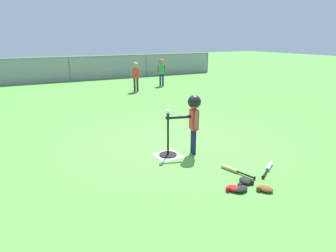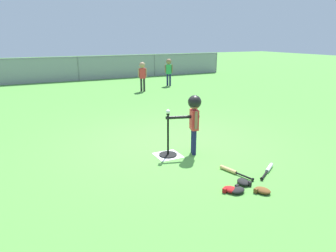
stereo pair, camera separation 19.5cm
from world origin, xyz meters
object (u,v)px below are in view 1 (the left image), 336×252
batting_tee (168,149)px  baseball_on_tee (168,112)px  glove_by_plate (265,189)px  fielder_deep_center (136,73)px  glove_near_bats (234,188)px  glove_outfield_drop (246,181)px  spare_bat_silver (268,168)px  fielder_near_left (162,69)px  batter_child (194,113)px  spare_bat_wood (233,170)px  glove_tossed_aside (241,189)px

batting_tee → baseball_on_tee: baseball_on_tee is taller
batting_tee → glove_by_plate: 1.87m
fielder_deep_center → glove_near_bats: bearing=-103.1°
glove_by_plate → glove_outfield_drop: 0.32m
glove_outfield_drop → glove_by_plate: bearing=-77.4°
baseball_on_tee → glove_near_bats: baseball_on_tee is taller
spare_bat_silver → glove_near_bats: 0.99m
fielder_near_left → batter_child: bearing=-113.1°
glove_near_bats → baseball_on_tee: bearing=96.7°
batter_child → glove_by_plate: batter_child is taller
spare_bat_wood → glove_by_plate: 0.70m
batting_tee → spare_bat_wood: (0.58, -1.09, -0.10)m
fielder_deep_center → spare_bat_wood: (-1.46, -7.46, -0.69)m
fielder_near_left → glove_near_bats: fielder_near_left is taller
glove_outfield_drop → spare_bat_silver: bearing=15.6°
baseball_on_tee → spare_bat_silver: 1.89m
glove_by_plate → fielder_near_left: bearing=71.5°
batter_child → glove_tossed_aside: 1.68m
batting_tee → glove_by_plate: size_ratio=2.92×
baseball_on_tee → glove_tossed_aside: baseball_on_tee is taller
batting_tee → spare_bat_wood: 1.23m
spare_bat_wood → glove_by_plate: bearing=-91.5°
glove_outfield_drop → baseball_on_tee: bearing=108.3°
fielder_near_left → glove_outfield_drop: size_ratio=4.48×
fielder_near_left → spare_bat_silver: fielder_near_left is taller
glove_tossed_aside → baseball_on_tee: bearing=99.0°
baseball_on_tee → spare_bat_wood: size_ratio=0.12×
baseball_on_tee → fielder_near_left: fielder_near_left is taller
fielder_deep_center → glove_near_bats: (-1.85, -7.95, -0.69)m
baseball_on_tee → spare_bat_wood: bearing=-62.0°
batting_tee → glove_near_bats: 1.59m
glove_by_plate → glove_near_bats: same height
spare_bat_silver → glove_outfield_drop: (-0.65, -0.18, 0.01)m
glove_by_plate → spare_bat_silver: bearing=40.4°
spare_bat_silver → glove_near_bats: glove_near_bats is taller
batting_tee → fielder_deep_center: bearing=72.3°
fielder_near_left → glove_outfield_drop: bearing=-109.5°
baseball_on_tee → glove_outfield_drop: bearing=-71.7°
fielder_deep_center → spare_bat_wood: bearing=-101.1°
spare_bat_silver → glove_by_plate: bearing=-139.6°
batter_child → spare_bat_silver: batter_child is taller
spare_bat_silver → spare_bat_wood: same height
spare_bat_silver → fielder_deep_center: bearing=83.3°
batting_tee → fielder_near_left: (3.56, 7.17, 0.61)m
glove_near_bats → glove_outfield_drop: (0.30, 0.10, 0.00)m
batting_tee → baseball_on_tee: (-0.00, 0.00, 0.68)m
glove_near_bats → glove_outfield_drop: bearing=18.5°
spare_bat_wood → glove_tossed_aside: 0.63m
batter_child → fielder_near_left: bearing=66.9°
glove_tossed_aside → spare_bat_silver: bearing=20.9°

